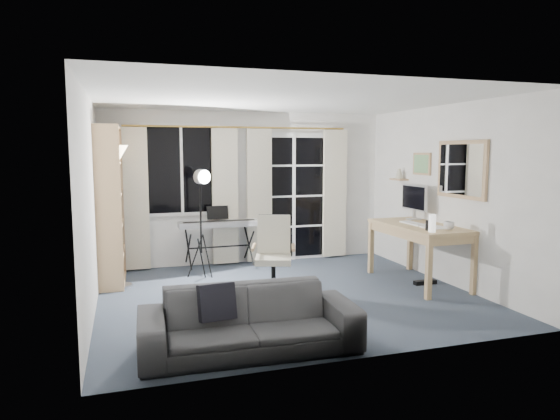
% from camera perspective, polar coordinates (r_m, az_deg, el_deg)
% --- Properties ---
extents(floor, '(4.50, 4.00, 0.02)m').
position_cam_1_polar(floor, '(6.30, 0.85, -9.79)').
color(floor, '#353D4E').
rests_on(floor, ground).
extents(window, '(1.20, 0.08, 1.40)m').
position_cam_1_polar(window, '(7.76, -11.20, 4.53)').
color(window, white).
rests_on(window, floor).
extents(french_door, '(1.32, 0.09, 2.11)m').
position_cam_1_polar(french_door, '(8.18, 1.51, 1.43)').
color(french_door, white).
rests_on(french_door, floor).
extents(curtains, '(3.60, 0.07, 2.13)m').
position_cam_1_polar(curtains, '(7.84, -4.42, 1.69)').
color(curtains, gold).
rests_on(curtains, floor).
extents(bookshelf, '(0.37, 0.99, 2.12)m').
position_cam_1_polar(bookshelf, '(7.04, -19.21, 0.02)').
color(bookshelf, tan).
rests_on(bookshelf, floor).
extents(torchiere_lamp, '(0.37, 0.37, 1.86)m').
position_cam_1_polar(torchiere_lamp, '(6.77, -18.11, 3.98)').
color(torchiere_lamp, '#B2B2B7').
rests_on(torchiere_lamp, floor).
extents(keyboard_piano, '(1.23, 0.60, 0.89)m').
position_cam_1_polar(keyboard_piano, '(7.63, -6.99, -1.68)').
color(keyboard_piano, black).
rests_on(keyboard_piano, floor).
extents(studio_light, '(0.36, 0.37, 1.57)m').
position_cam_1_polar(studio_light, '(6.99, -8.92, 2.34)').
color(studio_light, black).
rests_on(studio_light, floor).
extents(office_chair, '(0.69, 0.69, 0.99)m').
position_cam_1_polar(office_chair, '(6.20, -0.73, -4.40)').
color(office_chair, black).
rests_on(office_chair, floor).
extents(desk, '(0.78, 1.51, 0.80)m').
position_cam_1_polar(desk, '(6.98, 15.62, -2.42)').
color(desk, tan).
rests_on(desk, floor).
extents(monitor, '(0.20, 0.58, 0.50)m').
position_cam_1_polar(monitor, '(7.41, 15.09, 1.26)').
color(monitor, silver).
rests_on(monitor, desk).
extents(desk_clutter, '(0.46, 0.91, 1.02)m').
position_cam_1_polar(desk_clutter, '(6.75, 16.24, -3.37)').
color(desk_clutter, white).
rests_on(desk_clutter, desk).
extents(mug, '(0.13, 0.11, 0.13)m').
position_cam_1_polar(mug, '(6.60, 18.75, -1.59)').
color(mug, silver).
rests_on(mug, desk).
extents(wall_mirror, '(0.04, 0.94, 0.74)m').
position_cam_1_polar(wall_mirror, '(6.78, 20.03, 4.37)').
color(wall_mirror, tan).
rests_on(wall_mirror, floor).
extents(framed_print, '(0.03, 0.42, 0.32)m').
position_cam_1_polar(framed_print, '(7.52, 15.90, 5.09)').
color(framed_print, tan).
rests_on(framed_print, floor).
extents(wall_shelf, '(0.16, 0.30, 0.18)m').
position_cam_1_polar(wall_shelf, '(7.91, 13.45, 3.84)').
color(wall_shelf, tan).
rests_on(wall_shelf, floor).
extents(sofa, '(1.96, 0.64, 0.76)m').
position_cam_1_polar(sofa, '(4.53, -3.55, -11.31)').
color(sofa, '#343437').
rests_on(sofa, floor).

